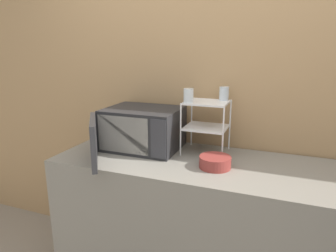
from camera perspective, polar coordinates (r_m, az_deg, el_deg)
name	(u,v)px	position (r m, az deg, el deg)	size (l,w,h in m)	color
wall_back	(215,93)	(2.14, 8.91, 6.24)	(8.00, 0.06, 2.60)	tan
counter	(197,227)	(2.09, 5.61, -18.63)	(1.81, 0.68, 0.93)	gray
microwave	(141,129)	(2.06, -5.16, -0.55)	(0.52, 0.74, 0.28)	#262628
dish_rack	(206,116)	(1.96, 7.32, 1.90)	(0.28, 0.25, 0.35)	white
glass_front_left	(188,96)	(1.88, 3.92, 5.81)	(0.06, 0.06, 0.09)	silver
glass_back_right	(224,94)	(2.00, 10.62, 6.10)	(0.06, 0.06, 0.09)	silver
bowl	(215,162)	(1.78, 8.95, -6.83)	(0.19, 0.19, 0.07)	maroon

